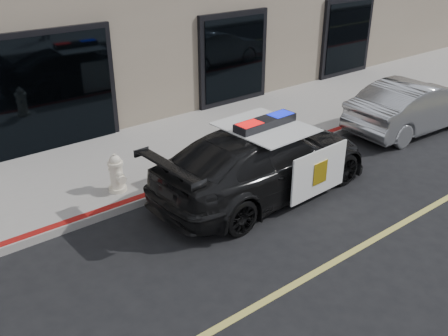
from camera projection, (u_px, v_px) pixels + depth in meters
ground at (293, 286)px, 7.48m from camera, size 120.00×120.00×0.00m
sidewalk_n at (125, 163)px, 11.15m from camera, size 60.00×3.50×0.15m
police_car at (264, 160)px, 9.79m from camera, size 2.45×5.01×1.59m
silver_sedan at (415, 106)px, 12.91m from camera, size 1.89×4.21×1.33m
fire_hydrant at (117, 174)px, 9.69m from camera, size 0.35×0.49×0.78m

